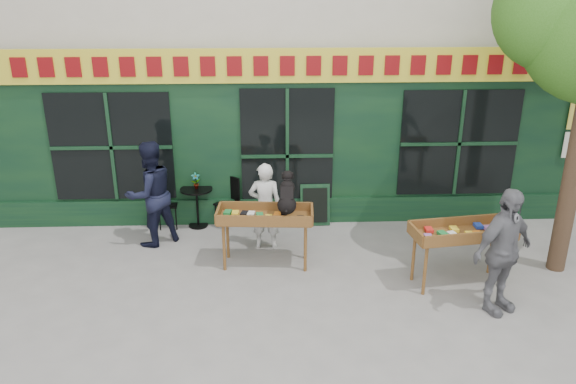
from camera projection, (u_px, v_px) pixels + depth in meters
name	position (u px, v px, depth m)	size (l,w,h in m)	color
ground	(293.00, 283.00, 8.71)	(80.00, 80.00, 0.00)	slate
book_cart_center	(265.00, 218.00, 9.00)	(1.54, 0.72, 0.99)	brown
dog	(287.00, 192.00, 8.79)	(0.34, 0.60, 0.60)	black
woman	(265.00, 206.00, 9.62)	(0.56, 0.37, 1.54)	silver
book_cart_right	(462.00, 235.00, 8.42)	(1.57, 0.82, 0.99)	brown
man_right	(503.00, 252.00, 7.69)	(1.07, 0.45, 1.83)	slate
bistro_table	(197.00, 200.00, 10.51)	(0.60, 0.60, 0.76)	black
bistro_chair_left	(162.00, 200.00, 10.48)	(0.39, 0.38, 0.95)	black
bistro_chair_right	(230.00, 197.00, 10.59)	(0.51, 0.51, 0.95)	black
potted_plant	(196.00, 181.00, 10.38)	(0.16, 0.11, 0.31)	gray
man_left	(150.00, 194.00, 9.70)	(0.91, 0.71, 1.87)	black
chalkboard	(315.00, 205.00, 10.64)	(0.56, 0.21, 0.79)	black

